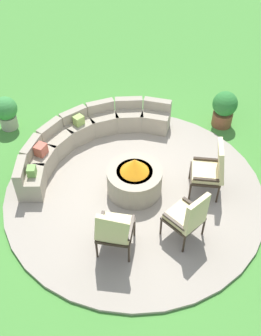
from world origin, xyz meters
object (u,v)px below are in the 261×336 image
object	(u,v)px
lounge_chair_front_right	(188,216)
curved_stone_bench	(86,137)
fire_pit	(134,179)
lounge_chair_front_left	(114,230)
lounge_chair_back_left	(211,169)
potted_plant_1	(224,108)
potted_plant_0	(6,112)

from	to	relation	value
lounge_chair_front_right	curved_stone_bench	bearing A→B (deg)	84.60
fire_pit	lounge_chair_front_left	xyz separation A→B (m)	(-0.77, -1.11, 0.24)
lounge_chair_back_left	potted_plant_1	world-z (taller)	lounge_chair_back_left
curved_stone_bench	lounge_chair_back_left	bearing A→B (deg)	-48.93
lounge_chair_front_right	potted_plant_0	size ratio (longest dim) A/B	1.37
curved_stone_bench	potted_plant_1	size ratio (longest dim) A/B	4.27
potted_plant_0	potted_plant_1	xyz separation A→B (m)	(4.42, -1.61, 0.03)
lounge_chair_front_left	potted_plant_1	bearing A→B (deg)	65.67
fire_pit	lounge_chair_front_right	distance (m)	1.37
fire_pit	lounge_chair_back_left	bearing A→B (deg)	-21.49
curved_stone_bench	lounge_chair_front_right	distance (m)	2.92
fire_pit	curved_stone_bench	bearing A→B (deg)	107.49
fire_pit	potted_plant_0	size ratio (longest dim) A/B	1.32
lounge_chair_front_left	lounge_chair_back_left	world-z (taller)	lounge_chair_back_left
potted_plant_1	potted_plant_0	bearing A→B (deg)	159.97
fire_pit	potted_plant_1	distance (m)	2.83
lounge_chair_back_left	potted_plant_0	xyz separation A→B (m)	(-3.12, 3.30, -0.21)
potted_plant_1	lounge_chair_front_left	bearing A→B (deg)	-145.34
fire_pit	lounge_chair_front_right	world-z (taller)	lounge_chair_front_right
curved_stone_bench	lounge_chair_front_left	world-z (taller)	lounge_chair_front_left
potted_plant_0	potted_plant_1	distance (m)	4.70
fire_pit	potted_plant_0	world-z (taller)	fire_pit
lounge_chair_front_left	lounge_chair_back_left	distance (m)	2.12
curved_stone_bench	lounge_chair_back_left	xyz separation A→B (m)	(1.73, -1.98, 0.30)
lounge_chair_back_left	potted_plant_1	bearing A→B (deg)	-9.32
fire_pit	potted_plant_0	distance (m)	3.37
fire_pit	lounge_chair_back_left	size ratio (longest dim) A/B	0.90
lounge_chair_front_left	lounge_chair_front_right	world-z (taller)	lounge_chair_front_left
lounge_chair_front_left	lounge_chair_front_right	bearing A→B (deg)	22.40
lounge_chair_front_right	lounge_chair_front_left	bearing A→B (deg)	148.59
curved_stone_bench	lounge_chair_back_left	world-z (taller)	lounge_chair_back_left
lounge_chair_back_left	lounge_chair_front_left	bearing A→B (deg)	135.03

